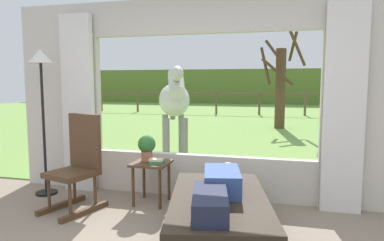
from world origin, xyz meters
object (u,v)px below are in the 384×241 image
object	(u,v)px
rocking_chair	(78,163)
reclining_person	(218,188)
floor_lamp_left	(41,78)
recliner_sofa	(219,217)
horse	(174,101)
book_stack	(157,161)
side_table	(151,170)
pasture_tree	(280,84)
potted_plant	(147,146)

from	to	relation	value
rocking_chair	reclining_person	bearing A→B (deg)	2.40
reclining_person	floor_lamp_left	size ratio (longest dim) A/B	0.75
recliner_sofa	horse	xyz separation A→B (m)	(-1.35, 2.93, 0.94)
reclining_person	book_stack	world-z (taller)	reclining_person
recliner_sofa	book_stack	size ratio (longest dim) A/B	9.72
book_stack	horse	distance (m)	2.33
book_stack	horse	xyz separation A→B (m)	(-0.46, 2.21, 0.61)
side_table	book_stack	bearing A→B (deg)	-31.90
side_table	pasture_tree	distance (m)	7.78
book_stack	rocking_chair	bearing A→B (deg)	-159.56
floor_lamp_left	pasture_tree	distance (m)	8.14
book_stack	pasture_tree	xyz separation A→B (m)	(1.38, 7.63, 0.90)
recliner_sofa	rocking_chair	world-z (taller)	rocking_chair
potted_plant	pasture_tree	world-z (taller)	pasture_tree
side_table	recliner_sofa	bearing A→B (deg)	-38.58
rocking_chair	horse	bearing A→B (deg)	98.08
reclining_person	floor_lamp_left	distance (m)	2.82
side_table	pasture_tree	xyz separation A→B (m)	(1.47, 7.57, 1.02)
side_table	floor_lamp_left	distance (m)	1.88
recliner_sofa	pasture_tree	world-z (taller)	pasture_tree
reclining_person	book_stack	size ratio (longest dim) A/B	7.52
book_stack	pasture_tree	bearing A→B (deg)	79.77
rocking_chair	side_table	world-z (taller)	rocking_chair
rocking_chair	book_stack	size ratio (longest dim) A/B	5.89
rocking_chair	horse	world-z (taller)	horse
reclining_person	recliner_sofa	bearing A→B (deg)	78.12
side_table	book_stack	size ratio (longest dim) A/B	2.73
horse	floor_lamp_left	bearing A→B (deg)	41.85
recliner_sofa	floor_lamp_left	world-z (taller)	floor_lamp_left
floor_lamp_left	horse	size ratio (longest dim) A/B	1.07
recliner_sofa	floor_lamp_left	bearing A→B (deg)	150.75
recliner_sofa	side_table	distance (m)	1.28
floor_lamp_left	rocking_chair	bearing A→B (deg)	-26.65
floor_lamp_left	side_table	bearing A→B (deg)	0.25
potted_plant	horse	xyz separation A→B (m)	(-0.29, 2.09, 0.45)
potted_plant	horse	distance (m)	2.16
recliner_sofa	rocking_chair	bearing A→B (deg)	154.98
recliner_sofa	side_table	world-z (taller)	side_table
side_table	book_stack	xyz separation A→B (m)	(0.09, -0.06, 0.12)
side_table	potted_plant	world-z (taller)	potted_plant
recliner_sofa	potted_plant	xyz separation A→B (m)	(-1.07, 0.85, 0.48)
rocking_chair	potted_plant	xyz separation A→B (m)	(0.69, 0.44, 0.16)
floor_lamp_left	horse	xyz separation A→B (m)	(1.14, 2.16, -0.40)
rocking_chair	potted_plant	distance (m)	0.83
potted_plant	floor_lamp_left	distance (m)	1.66
floor_lamp_left	pasture_tree	bearing A→B (deg)	68.59
rocking_chair	side_table	xyz separation A→B (m)	(0.77, 0.38, -0.12)
rocking_chair	potted_plant	world-z (taller)	rocking_chair
rocking_chair	floor_lamp_left	distance (m)	1.30
rocking_chair	floor_lamp_left	bearing A→B (deg)	170.41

